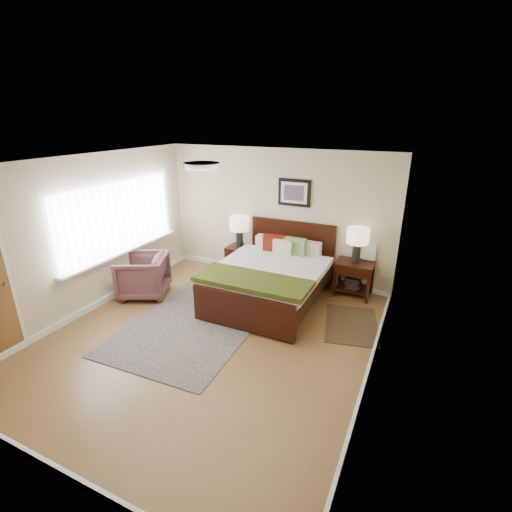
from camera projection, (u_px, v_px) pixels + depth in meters
name	position (u px, v px, depth m)	size (l,w,h in m)	color
floor	(210.00, 337.00, 5.42)	(5.00, 5.00, 0.00)	brown
back_wall	(277.00, 215.00, 7.09)	(4.50, 0.04, 2.50)	beige
front_wall	(32.00, 363.00, 2.87)	(4.50, 0.04, 2.50)	beige
left_wall	(86.00, 236.00, 5.88)	(0.04, 5.00, 2.50)	beige
right_wall	(379.00, 289.00, 4.08)	(0.04, 5.00, 2.50)	beige
ceiling	(201.00, 163.00, 4.53)	(4.50, 5.00, 0.02)	white
window	(120.00, 218.00, 6.40)	(0.11, 2.72, 1.32)	silver
ceil_fixture	(201.00, 166.00, 4.55)	(0.44, 0.44, 0.08)	white
bed	(271.00, 272.00, 6.30)	(1.79, 2.17, 1.17)	black
wall_art	(294.00, 193.00, 6.76)	(0.62, 0.05, 0.50)	black
nightstand_left	(239.00, 253.00, 7.44)	(0.49, 0.44, 0.58)	black
nightstand_right	(354.00, 276.00, 6.56)	(0.64, 0.48, 0.64)	black
lamp_left	(239.00, 226.00, 7.25)	(0.38, 0.38, 0.61)	black
lamp_right	(358.00, 238.00, 6.32)	(0.38, 0.38, 0.61)	black
armchair	(143.00, 276.00, 6.58)	(0.80, 0.83, 0.75)	brown
rug_persian	(193.00, 324.00, 5.74)	(1.83, 2.59, 0.01)	#0B1839
rug_navy	(351.00, 324.00, 5.74)	(0.77, 1.16, 0.01)	black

